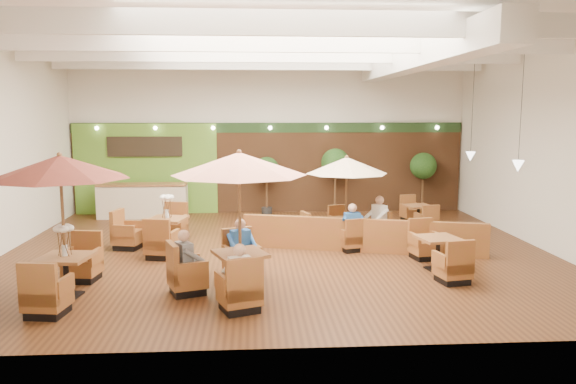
{
  "coord_description": "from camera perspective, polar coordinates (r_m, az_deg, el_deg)",
  "views": [
    {
      "loc": [
        -0.63,
        -14.17,
        3.59
      ],
      "look_at": [
        0.3,
        0.5,
        1.5
      ],
      "focal_mm": 35.0,
      "sensor_mm": 36.0,
      "label": 1
    }
  ],
  "objects": [
    {
      "name": "table_1",
      "position": [
        11.03,
        -5.35,
        0.06
      ],
      "size": [
        2.83,
        3.0,
        2.88
      ],
      "rotation": [
        0.0,
        0.0,
        0.37
      ],
      "color": "brown",
      "rests_on": "ground"
    },
    {
      "name": "table_3",
      "position": [
        15.31,
        -13.17,
        -3.9
      ],
      "size": [
        2.01,
        2.9,
        1.6
      ],
      "rotation": [
        0.0,
        0.0,
        -0.23
      ],
      "color": "brown",
      "rests_on": "ground"
    },
    {
      "name": "table_0",
      "position": [
        11.57,
        -22.05,
        0.34
      ],
      "size": [
        2.63,
        2.85,
        2.84
      ],
      "rotation": [
        0.0,
        0.0,
        -0.14
      ],
      "color": "brown",
      "rests_on": "ground"
    },
    {
      "name": "diner_2",
      "position": [
        11.36,
        -10.24,
        -6.39
      ],
      "size": [
        0.46,
        0.48,
        0.85
      ],
      "rotation": [
        0.0,
        0.0,
        5.23
      ],
      "color": "slate",
      "rests_on": "ground"
    },
    {
      "name": "table_2",
      "position": [
        15.4,
        5.95,
        0.91
      ],
      "size": [
        2.5,
        2.5,
        2.44
      ],
      "rotation": [
        0.0,
        0.0,
        0.29
      ],
      "color": "brown",
      "rests_on": "ground"
    },
    {
      "name": "diner_3",
      "position": [
        14.67,
        6.47,
        -3.08
      ],
      "size": [
        0.42,
        0.36,
        0.8
      ],
      "rotation": [
        0.0,
        0.0,
        0.18
      ],
      "color": "#2658A5",
      "rests_on": "ground"
    },
    {
      "name": "topiary_0",
      "position": [
        19.58,
        -2.19,
        2.06
      ],
      "size": [
        0.89,
        0.89,
        2.06
      ],
      "color": "black",
      "rests_on": "ground"
    },
    {
      "name": "diner_4",
      "position": [
        15.7,
        9.1,
        -2.32
      ],
      "size": [
        0.45,
        0.48,
        0.85
      ],
      "rotation": [
        0.0,
        0.0,
        2.01
      ],
      "color": "white",
      "rests_on": "ground"
    },
    {
      "name": "diner_0",
      "position": [
        10.27,
        -5.0,
        -7.93
      ],
      "size": [
        0.44,
        0.4,
        0.81
      ],
      "rotation": [
        0.0,
        0.0,
        0.31
      ],
      "color": "white",
      "rests_on": "ground"
    },
    {
      "name": "diner_1",
      "position": [
        12.31,
        -4.77,
        -5.16
      ],
      "size": [
        0.47,
        0.43,
        0.84
      ],
      "rotation": [
        0.0,
        0.0,
        3.52
      ],
      "color": "#2658A5",
      "rests_on": "ground"
    },
    {
      "name": "service_counter",
      "position": [
        19.86,
        -14.53,
        -0.87
      ],
      "size": [
        3.0,
        0.75,
        1.18
      ],
      "color": "beige",
      "rests_on": "ground"
    },
    {
      "name": "topiary_2",
      "position": [
        20.48,
        13.58,
        2.36
      ],
      "size": [
        0.94,
        0.94,
        2.18
      ],
      "color": "black",
      "rests_on": "ground"
    },
    {
      "name": "table_5",
      "position": [
        18.32,
        13.09,
        -2.38
      ],
      "size": [
        0.9,
        2.37,
        0.85
      ],
      "rotation": [
        0.0,
        0.0,
        0.2
      ],
      "color": "brown",
      "rests_on": "ground"
    },
    {
      "name": "table_4",
      "position": [
        13.37,
        14.97,
        -6.11
      ],
      "size": [
        1.02,
        2.7,
        0.98
      ],
      "rotation": [
        0.0,
        0.0,
        0.19
      ],
      "color": "brown",
      "rests_on": "ground"
    },
    {
      "name": "room",
      "position": [
        15.41,
        -0.36,
        8.24
      ],
      "size": [
        14.04,
        14.0,
        5.52
      ],
      "color": "#381E0F",
      "rests_on": "ground"
    },
    {
      "name": "topiary_1",
      "position": [
        19.77,
        4.83,
        2.7
      ],
      "size": [
        1.01,
        1.01,
        2.34
      ],
      "color": "black",
      "rests_on": "ground"
    },
    {
      "name": "booth_divider",
      "position": [
        14.67,
        7.48,
        -4.4
      ],
      "size": [
        6.12,
        1.87,
        0.87
      ],
      "primitive_type": "cube",
      "rotation": [
        0.0,
        0.0,
        -0.27
      ],
      "color": "brown",
      "rests_on": "ground"
    }
  ]
}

